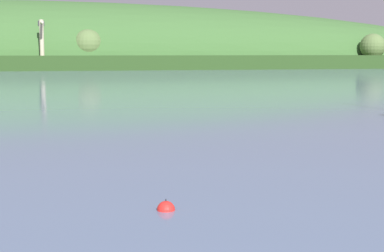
# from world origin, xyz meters

# --- Properties ---
(far_shoreline_hill) EXTENTS (533.24, 118.03, 51.71)m
(far_shoreline_hill) POSITION_xyz_m (-38.92, 232.95, 0.23)
(far_shoreline_hill) COLOR #27431B
(far_shoreline_hill) RESTS_ON ground
(dockside_crane) EXTENTS (3.69, 10.01, 16.69)m
(dockside_crane) POSITION_xyz_m (-27.47, 198.62, 7.61)
(dockside_crane) COLOR #4C4C51
(dockside_crane) RESTS_ON ground
(mooring_buoy_foreground) EXTENTS (0.69, 0.69, 0.77)m
(mooring_buoy_foreground) POSITION_xyz_m (-3.33, 19.32, 0.00)
(mooring_buoy_foreground) COLOR red
(mooring_buoy_foreground) RESTS_ON ground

